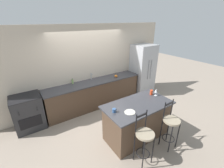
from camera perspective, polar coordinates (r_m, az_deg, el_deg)
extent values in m
plane|color=gray|center=(5.14, -4.42, -9.84)|extent=(18.00, 18.00, 0.00)
cube|color=beige|center=(5.12, -8.66, 6.56)|extent=(6.00, 0.07, 2.70)
cube|color=#4C3828|center=(5.20, -6.57, -3.82)|extent=(3.28, 0.62, 0.89)
cube|color=#38383D|center=(5.00, -6.81, 0.91)|extent=(3.31, 0.66, 0.03)
cube|color=black|center=(5.00, -6.82, 1.03)|extent=(0.56, 0.34, 0.01)
cylinder|color=#ADAFB5|center=(5.13, -7.97, 2.98)|extent=(0.02, 0.02, 0.22)
cylinder|color=#ADAFB5|center=(5.05, -7.73, 3.84)|extent=(0.02, 0.12, 0.02)
cube|color=#4C3828|center=(3.93, 9.39, -13.78)|extent=(1.56, 0.77, 0.92)
cube|color=#38383D|center=(3.66, 9.89, -7.80)|extent=(1.68, 0.89, 0.03)
cube|color=#ADAFB5|center=(6.11, 11.48, 5.44)|extent=(0.82, 0.74, 1.95)
cylinder|color=#939399|center=(5.78, 13.74, 5.22)|extent=(0.02, 0.02, 0.74)
cylinder|color=#939399|center=(5.87, 14.62, 5.42)|extent=(0.02, 0.02, 0.74)
cube|color=#28282B|center=(4.74, -29.23, -9.49)|extent=(0.74, 0.64, 0.96)
cube|color=black|center=(4.52, -28.48, -12.71)|extent=(0.53, 0.01, 0.31)
cube|color=black|center=(4.52, -30.44, -4.26)|extent=(0.74, 0.64, 0.02)
cylinder|color=black|center=(4.33, -32.14, -9.21)|extent=(0.03, 0.02, 0.03)
cylinder|color=black|center=(4.33, -26.76, -7.99)|extent=(0.03, 0.02, 0.03)
cylinder|color=black|center=(4.36, -31.92, -10.06)|extent=(0.03, 0.02, 0.03)
cylinder|color=black|center=(4.36, -26.58, -8.85)|extent=(0.03, 0.02, 0.03)
cylinder|color=black|center=(3.31, 11.85, -25.30)|extent=(0.02, 0.02, 0.72)
cylinder|color=black|center=(3.45, 15.31, -23.09)|extent=(0.02, 0.02, 0.72)
cylinder|color=black|center=(3.43, 8.45, -22.69)|extent=(0.02, 0.02, 0.72)
cylinder|color=black|center=(3.57, 11.91, -20.73)|extent=(0.02, 0.02, 0.72)
torus|color=black|center=(3.53, 11.69, -24.38)|extent=(0.29, 0.29, 0.02)
cylinder|color=gray|center=(3.18, 12.48, -18.14)|extent=(0.37, 0.37, 0.04)
cylinder|color=black|center=(3.02, 9.16, -14.58)|extent=(0.02, 0.02, 0.42)
cylinder|color=black|center=(3.18, 12.85, -12.74)|extent=(0.02, 0.02, 0.42)
cube|color=black|center=(3.02, 11.26, -11.62)|extent=(0.27, 0.02, 0.04)
cylinder|color=black|center=(3.78, 21.35, -19.18)|extent=(0.02, 0.02, 0.72)
cylinder|color=black|center=(3.96, 23.76, -17.36)|extent=(0.02, 0.02, 0.72)
cylinder|color=black|center=(3.89, 18.05, -17.24)|extent=(0.02, 0.02, 0.72)
cylinder|color=black|center=(4.06, 20.55, -15.58)|extent=(0.02, 0.02, 0.72)
torus|color=black|center=(4.00, 20.65, -18.74)|extent=(0.29, 0.29, 0.02)
cylinder|color=gray|center=(3.69, 21.80, -12.77)|extent=(0.37, 0.37, 0.04)
cylinder|color=black|center=(3.53, 19.30, -9.60)|extent=(0.02, 0.02, 0.42)
cylinder|color=black|center=(3.72, 21.90, -8.16)|extent=(0.02, 0.02, 0.42)
cube|color=black|center=(3.56, 20.95, -7.03)|extent=(0.27, 0.02, 0.04)
cylinder|color=beige|center=(3.33, 6.84, -10.61)|extent=(0.24, 0.24, 0.01)
torus|color=beige|center=(3.33, 6.84, -10.53)|extent=(0.23, 0.23, 0.01)
cylinder|color=white|center=(4.15, 16.23, -4.17)|extent=(0.07, 0.07, 0.00)
cylinder|color=white|center=(4.13, 16.30, -3.60)|extent=(0.01, 0.01, 0.09)
cone|color=white|center=(4.09, 16.45, -2.40)|extent=(0.08, 0.08, 0.10)
cylinder|color=#335689|center=(3.30, 0.79, -10.05)|extent=(0.08, 0.08, 0.09)
torus|color=#335689|center=(3.32, 1.36, -9.81)|extent=(0.06, 0.01, 0.06)
cylinder|color=red|center=(4.13, 14.75, -3.11)|extent=(0.07, 0.07, 0.14)
ellipsoid|color=orange|center=(5.29, 1.53, 3.05)|extent=(0.11, 0.11, 0.09)
cylinder|color=brown|center=(5.27, 1.53, 3.62)|extent=(0.02, 0.02, 0.02)
cylinder|color=#89B260|center=(4.91, -14.78, 0.89)|extent=(0.05, 0.05, 0.14)
cylinder|color=black|center=(4.87, -14.88, 1.83)|extent=(0.02, 0.02, 0.03)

